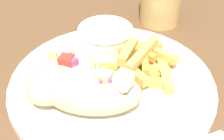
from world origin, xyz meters
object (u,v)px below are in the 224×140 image
(pita_sandwich_near, at_px, (93,92))
(plate, at_px, (112,84))
(sauce_ramekin, at_px, (106,37))
(pita_sandwich_far, at_px, (62,76))
(fries_pile, at_px, (142,64))

(pita_sandwich_near, bearing_deg, plate, 69.87)
(plate, height_order, sauce_ramekin, sauce_ramekin)
(pita_sandwich_far, relative_size, sauce_ramekin, 1.46)
(pita_sandwich_near, bearing_deg, pita_sandwich_far, 145.76)
(plate, bearing_deg, pita_sandwich_near, -144.08)
(pita_sandwich_far, bearing_deg, fries_pile, -31.33)
(pita_sandwich_far, xyz_separation_m, fries_pile, (0.11, -0.02, -0.01))
(plate, xyz_separation_m, sauce_ramekin, (0.03, 0.08, 0.02))
(fries_pile, relative_size, sauce_ramekin, 1.42)
(plate, distance_m, pita_sandwich_near, 0.06)
(pita_sandwich_near, bearing_deg, fries_pile, 52.17)
(pita_sandwich_near, relative_size, pita_sandwich_far, 1.08)
(fries_pile, bearing_deg, pita_sandwich_near, -161.78)
(plate, distance_m, pita_sandwich_far, 0.07)
(pita_sandwich_far, height_order, sauce_ramekin, pita_sandwich_far)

